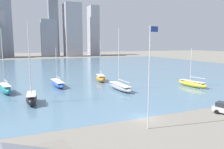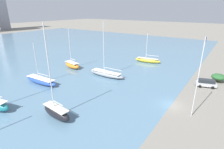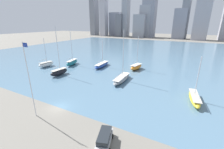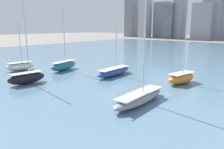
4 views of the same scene
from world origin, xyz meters
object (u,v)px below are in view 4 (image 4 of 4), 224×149
Objects in this scene: sailboat_black at (27,77)px; sailboat_orange at (181,78)px; sailboat_gray at (140,97)px; sailboat_blue at (114,72)px; sailboat_teal at (64,65)px; sailboat_white at (20,66)px.

sailboat_orange is (20.70, 18.33, -0.12)m from sailboat_black.
sailboat_orange is (-0.20, 13.53, 0.21)m from sailboat_gray.
sailboat_gray is at bearing 17.02° from sailboat_black.
sailboat_blue is 17.15m from sailboat_gray.
sailboat_orange reaches higher than sailboat_blue.
sailboat_blue is 12.92m from sailboat_teal.
sailboat_blue is (7.36, 15.32, -0.33)m from sailboat_black.
sailboat_blue is at bearing 68.43° from sailboat_black.
sailboat_black is 1.28× the size of sailboat_orange.
sailboat_black is 1.42× the size of sailboat_white.
sailboat_white is at bearing 162.47° from sailboat_black.
sailboat_orange is (13.34, 3.01, 0.21)m from sailboat_blue.
sailboat_black reaches higher than sailboat_orange.
sailboat_black is at bearing -16.11° from sailboat_white.
sailboat_gray is (13.54, -10.52, -0.00)m from sailboat_blue.
sailboat_white is 0.75× the size of sailboat_gray.
sailboat_teal is (7.35, 6.94, 0.12)m from sailboat_white.
sailboat_black is 16.99m from sailboat_blue.
sailboat_gray reaches higher than sailboat_blue.
sailboat_teal reaches higher than sailboat_orange.
sailboat_orange is at bearing 27.53° from sailboat_white.
sailboat_black reaches higher than sailboat_blue.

